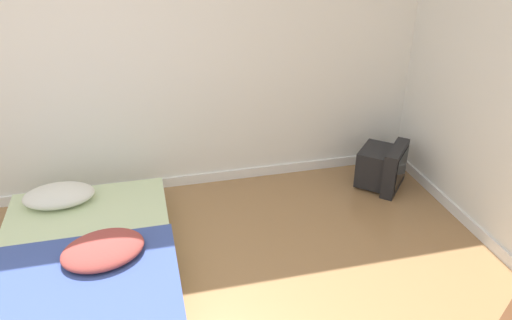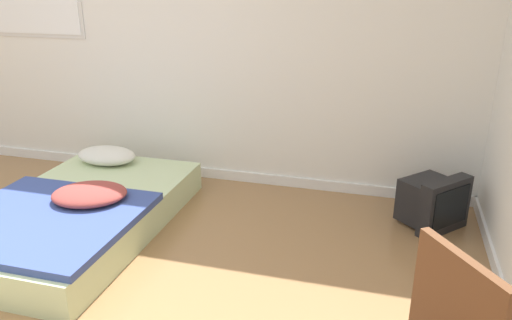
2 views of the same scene
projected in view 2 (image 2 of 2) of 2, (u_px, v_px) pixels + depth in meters
wall_back at (142, 32)px, 4.36m from camera, size 8.17×0.08×2.60m
mattress_bed at (78, 212)px, 3.63m from camera, size 1.18×1.92×0.38m
crt_tv at (432, 202)px, 3.69m from camera, size 0.54×0.54×0.40m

